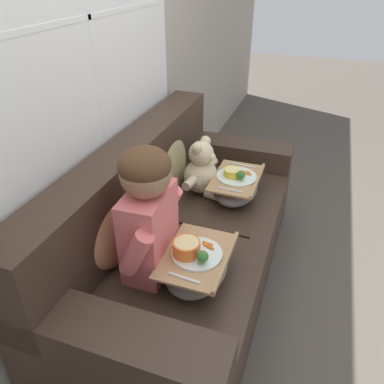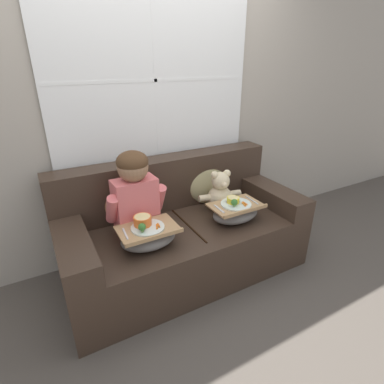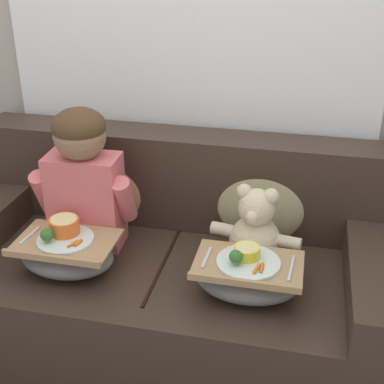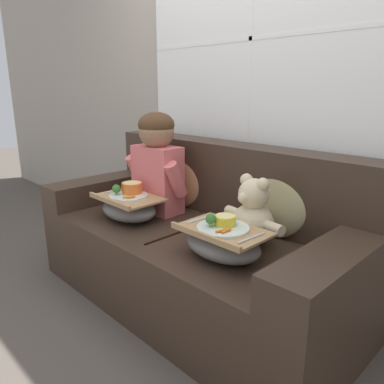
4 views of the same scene
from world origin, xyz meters
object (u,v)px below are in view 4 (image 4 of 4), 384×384
at_px(couch, 200,246).
at_px(lap_tray_child, 129,206).
at_px(teddy_bear, 252,216).
at_px(throw_pillow_behind_teddy, 276,199).
at_px(lap_tray_teddy, 222,242).
at_px(throw_pillow_behind_child, 181,176).
at_px(child_figure, 157,158).

xyz_separation_m(couch, lap_tray_child, (-0.38, -0.23, 0.21)).
xyz_separation_m(couch, teddy_bear, (0.37, -0.01, 0.28)).
distance_m(throw_pillow_behind_teddy, lap_tray_child, 0.88).
height_order(throw_pillow_behind_teddy, lap_tray_teddy, throw_pillow_behind_teddy).
bearing_deg(lap_tray_child, couch, 31.75).
distance_m(throw_pillow_behind_child, lap_tray_teddy, 0.88).
height_order(throw_pillow_behind_teddy, child_figure, child_figure).
relative_size(child_figure, teddy_bear, 1.63).
bearing_deg(throw_pillow_behind_teddy, child_figure, -164.50).
bearing_deg(throw_pillow_behind_teddy, lap_tray_child, -149.96).
distance_m(child_figure, lap_tray_child, 0.35).
bearing_deg(lap_tray_teddy, lap_tray_child, 179.86).
relative_size(teddy_bear, lap_tray_child, 0.95).
bearing_deg(teddy_bear, couch, 178.46).
bearing_deg(couch, throw_pillow_behind_teddy, 28.27).
bearing_deg(throw_pillow_behind_teddy, throw_pillow_behind_child, 180.00).
bearing_deg(teddy_bear, lap_tray_teddy, -89.97).
xyz_separation_m(couch, throw_pillow_behind_child, (-0.38, 0.20, 0.33)).
bearing_deg(lap_tray_child, throw_pillow_behind_teddy, 30.04).
bearing_deg(teddy_bear, throw_pillow_behind_child, 164.22).
xyz_separation_m(throw_pillow_behind_child, teddy_bear, (0.75, -0.21, -0.04)).
xyz_separation_m(couch, lap_tray_teddy, (0.37, -0.24, 0.21)).
bearing_deg(couch, lap_tray_teddy, -32.11).
height_order(throw_pillow_behind_child, child_figure, child_figure).
xyz_separation_m(throw_pillow_behind_child, child_figure, (0.00, -0.21, 0.15)).
xyz_separation_m(throw_pillow_behind_child, lap_tray_child, (-0.00, -0.44, -0.11)).
bearing_deg(lap_tray_teddy, couch, 147.89).
xyz_separation_m(lap_tray_child, lap_tray_teddy, (0.75, -0.00, -0.00)).
distance_m(couch, lap_tray_child, 0.49).
relative_size(couch, lap_tray_child, 4.74).
height_order(couch, throw_pillow_behind_child, couch).
height_order(child_figure, lap_tray_teddy, child_figure).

